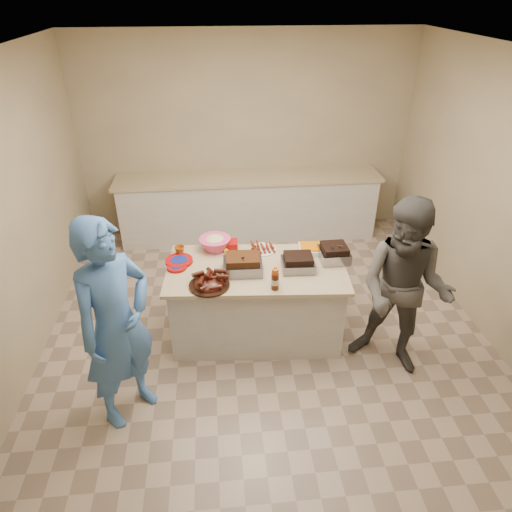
{
  "coord_description": "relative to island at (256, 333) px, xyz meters",
  "views": [
    {
      "loc": [
        -0.47,
        -3.63,
        3.16
      ],
      "look_at": [
        -0.1,
        0.08,
        0.91
      ],
      "focal_mm": 32.0,
      "sensor_mm": 36.0,
      "label": 1
    }
  ],
  "objects": [
    {
      "name": "coleslaw_bowl",
      "position": [
        -0.39,
        0.39,
        0.81
      ],
      "size": [
        0.34,
        0.34,
        0.22
      ],
      "primitive_type": null,
      "rotation": [
        0.0,
        0.0,
        -0.07
      ],
      "color": "#D94377",
      "rests_on": "island"
    },
    {
      "name": "roasting_pan",
      "position": [
        0.77,
        0.07,
        0.81
      ],
      "size": [
        0.28,
        0.28,
        0.11
      ],
      "primitive_type": "cube",
      "rotation": [
        0.0,
        0.0,
        0.03
      ],
      "color": "gray",
      "rests_on": "island"
    },
    {
      "name": "basket_stack",
      "position": [
        -0.25,
        0.38,
        0.81
      ],
      "size": [
        0.19,
        0.15,
        0.09
      ],
      "primitive_type": "cube",
      "rotation": [
        0.0,
        0.0,
        -0.05
      ],
      "color": "#950A08",
      "rests_on": "island"
    },
    {
      "name": "mac_cheese_dish",
      "position": [
        0.6,
        0.23,
        0.81
      ],
      "size": [
        0.32,
        0.24,
        0.08
      ],
      "primitive_type": "cube",
      "rotation": [
        0.0,
        0.0,
        -0.09
      ],
      "color": "orange",
      "rests_on": "island"
    },
    {
      "name": "plastic_cup",
      "position": [
        -0.74,
        0.31,
        0.81
      ],
      "size": [
        0.11,
        0.1,
        0.1
      ],
      "primitive_type": "imported",
      "rotation": [
        0.0,
        0.0,
        -0.07
      ],
      "color": "#9C4F0D",
      "rests_on": "island"
    },
    {
      "name": "rib_platter",
      "position": [
        -0.45,
        -0.26,
        0.81
      ],
      "size": [
        0.48,
        0.48,
        0.15
      ],
      "primitive_type": null,
      "rotation": [
        0.0,
        0.0,
        -0.38
      ],
      "color": "#40130A",
      "rests_on": "island"
    },
    {
      "name": "sauce_bowl",
      "position": [
        0.0,
        0.27,
        0.81
      ],
      "size": [
        0.13,
        0.05,
        0.12
      ],
      "primitive_type": "imported",
      "rotation": [
        0.0,
        0.0,
        -0.07
      ],
      "color": "silver",
      "rests_on": "island"
    },
    {
      "name": "brisket_tray",
      "position": [
        0.39,
        -0.06,
        0.81
      ],
      "size": [
        0.32,
        0.27,
        0.09
      ],
      "primitive_type": "cube",
      "rotation": [
        0.0,
        0.0,
        -0.04
      ],
      "color": "black",
      "rests_on": "island"
    },
    {
      "name": "mustard_bottle",
      "position": [
        -0.28,
        0.22,
        0.81
      ],
      "size": [
        0.04,
        0.04,
        0.11
      ],
      "primitive_type": "cylinder",
      "rotation": [
        0.0,
        0.0,
        -0.07
      ],
      "color": "#E9B208",
      "rests_on": "island"
    },
    {
      "name": "plate_stack_large",
      "position": [
        -0.74,
        0.17,
        0.81
      ],
      "size": [
        0.29,
        0.29,
        0.03
      ],
      "primitive_type": "cylinder",
      "rotation": [
        0.0,
        0.0,
        -0.07
      ],
      "color": "#950A08",
      "rests_on": "island"
    },
    {
      "name": "island",
      "position": [
        0.0,
        0.0,
        0.0
      ],
      "size": [
        1.78,
        1.03,
        0.81
      ],
      "primitive_type": null,
      "rotation": [
        0.0,
        0.0,
        -0.07
      ],
      "color": "beige",
      "rests_on": "ground"
    },
    {
      "name": "bbq_bottle_b",
      "position": [
        0.13,
        -0.37,
        0.81
      ],
      "size": [
        0.07,
        0.07,
        0.2
      ],
      "primitive_type": "cylinder",
      "rotation": [
        0.0,
        0.0,
        -0.07
      ],
      "color": "#3D1909",
      "rests_on": "island"
    },
    {
      "name": "plate_stack_small",
      "position": [
        -0.76,
        0.06,
        0.81
      ],
      "size": [
        0.21,
        0.21,
        0.03
      ],
      "primitive_type": "cylinder",
      "rotation": [
        0.0,
        0.0,
        -0.07
      ],
      "color": "#950A08",
      "rests_on": "island"
    },
    {
      "name": "bbq_bottle_a",
      "position": [
        0.14,
        -0.28,
        0.81
      ],
      "size": [
        0.06,
        0.06,
        0.18
      ],
      "primitive_type": "cylinder",
      "rotation": [
        0.0,
        0.0,
        -0.07
      ],
      "color": "#3D1909",
      "rests_on": "island"
    },
    {
      "name": "pulled_pork_tray",
      "position": [
        -0.14,
        -0.06,
        0.81
      ],
      "size": [
        0.37,
        0.29,
        0.11
      ],
      "primitive_type": "cube",
      "rotation": [
        0.0,
        0.0,
        -0.03
      ],
      "color": "#47230F",
      "rests_on": "island"
    },
    {
      "name": "back_counter",
      "position": [
        0.1,
        2.17,
        0.45
      ],
      "size": [
        3.6,
        0.64,
        0.9
      ],
      "primitive_type": null,
      "color": "beige",
      "rests_on": "ground"
    },
    {
      "name": "sausage_plate",
      "position": [
        0.1,
        0.32,
        0.81
      ],
      "size": [
        0.31,
        0.31,
        0.05
      ],
      "primitive_type": "cylinder",
      "rotation": [
        0.0,
        0.0,
        0.14
      ],
      "color": "silver",
      "rests_on": "island"
    },
    {
      "name": "guest_gray",
      "position": [
        1.24,
        -0.56,
        0.0
      ],
      "size": [
        1.64,
        1.87,
        0.64
      ],
      "primitive_type": "imported",
      "rotation": [
        0.0,
        0.0,
        -0.6
      ],
      "color": "#4F4C47",
      "rests_on": "ground"
    },
    {
      "name": "room",
      "position": [
        0.1,
        -0.03,
        0.0
      ],
      "size": [
        4.5,
        5.0,
        2.7
      ],
      "primitive_type": null,
      "color": "tan",
      "rests_on": "ground"
    },
    {
      "name": "guest_blue",
      "position": [
        -1.16,
        -0.87,
        0.0
      ],
      "size": [
        1.79,
        1.72,
        0.44
      ],
      "primitive_type": "imported",
      "rotation": [
        0.0,
        0.0,
        0.83
      ],
      "color": "#4172B7",
      "rests_on": "ground"
    }
  ]
}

